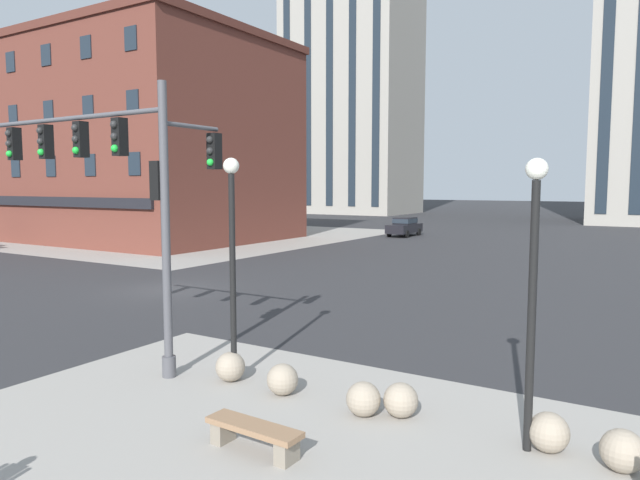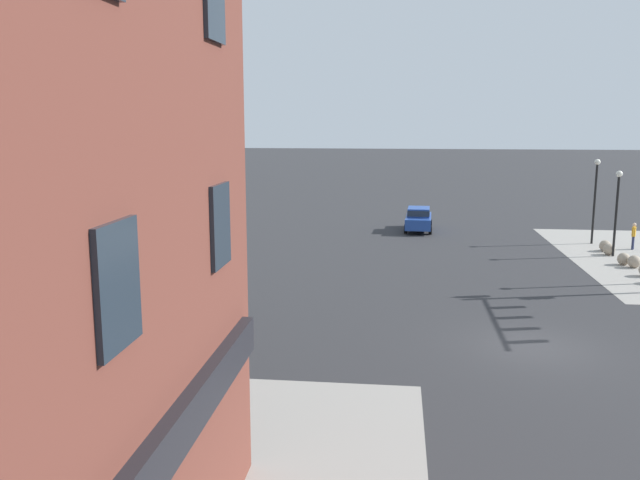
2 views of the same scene
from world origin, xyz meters
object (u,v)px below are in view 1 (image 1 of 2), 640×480
Objects in this scene: street_lamp_corner_near at (232,242)px; street_lamp_mid_sidewalk at (533,268)px; bollard_sphere_curb_e at (549,432)px; bollard_sphere_curb_f at (623,451)px; traffic_signal_main at (120,178)px; bollard_sphere_curb_b at (283,379)px; car_cross_eastbound at (404,226)px; bollard_sphere_curb_c at (363,399)px; bollard_sphere_curb_a at (230,367)px; bench_near_signal at (254,434)px; bollard_sphere_curb_d at (401,400)px.

street_lamp_corner_near is 6.54m from street_lamp_mid_sidewalk.
street_lamp_mid_sidewalk is at bearing -155.76° from bollard_sphere_curb_e.
bollard_sphere_curb_e is at bearing 174.22° from bollard_sphere_curb_f.
traffic_signal_main is 10.15× the size of bollard_sphere_curb_b.
bollard_sphere_curb_b is 39.96m from car_cross_eastbound.
bollard_sphere_curb_c is 4.54m from street_lamp_corner_near.
bollard_sphere_curb_e is 7.44m from street_lamp_corner_near.
street_lamp_corner_near is (-1.49, 0.17, 2.89)m from bollard_sphere_curb_b.
bollard_sphere_curb_f is 0.13× the size of street_lamp_corner_near.
street_lamp_corner_near reaches higher than bollard_sphere_curb_f.
bollard_sphere_curb_c is (2.00, -0.10, 0.00)m from bollard_sphere_curb_b.
bollard_sphere_curb_e is 41.88m from car_cross_eastbound.
bollard_sphere_curb_e is 0.14× the size of street_lamp_mid_sidewalk.
bollard_sphere_curb_a is 0.14× the size of street_lamp_mid_sidewalk.
bollard_sphere_curb_f is at bearing 1.88° from traffic_signal_main.
bench_near_signal is (1.13, -2.43, -0.02)m from bollard_sphere_curb_b.
bollard_sphere_curb_a and bollard_sphere_curb_b have the same top height.
traffic_signal_main is at bearing -177.26° from bollard_sphere_curb_e.
traffic_signal_main is 1.57× the size of car_cross_eastbound.
bench_near_signal is at bearing -148.28° from bollard_sphere_curb_e.
bollard_sphere_curb_d is 5.05m from street_lamp_corner_near.
traffic_signal_main reaches higher than bollard_sphere_curb_f.
car_cross_eastbound is at bearing 102.80° from traffic_signal_main.
traffic_signal_main is at bearing -173.21° from bollard_sphere_curb_a.
bollard_sphere_curb_b is at bearing -175.15° from bollard_sphere_curb_d.
bollard_sphere_curb_c is at bearing -152.96° from bollard_sphere_curb_d.
car_cross_eastbound reaches higher than bollard_sphere_curb_a.
car_cross_eastbound is at bearing 113.01° from bollard_sphere_curb_d.
bollard_sphere_curb_c is at bearing -177.17° from street_lamp_mid_sidewalk.
bollard_sphere_curb_d is 40.71m from car_cross_eastbound.
bench_near_signal is 4.70m from street_lamp_corner_near.
bollard_sphere_curb_f is 0.14× the size of street_lamp_mid_sidewalk.
bollard_sphere_curb_c is 0.72m from bollard_sphere_curb_d.
bollard_sphere_curb_c is 0.15× the size of car_cross_eastbound.
car_cross_eastbound reaches higher than bollard_sphere_curb_e.
car_cross_eastbound is (-18.32, 37.65, -2.22)m from street_lamp_mid_sidewalk.
bollard_sphere_curb_c is 1.00× the size of bollard_sphere_curb_d.
traffic_signal_main is at bearing -178.40° from bollard_sphere_curb_c.
bollard_sphere_curb_f is (1.11, -0.11, 0.00)m from bollard_sphere_curb_e.
car_cross_eastbound is (-11.78, 37.52, -2.31)m from street_lamp_corner_near.
bollard_sphere_curb_d is (7.28, 0.51, -4.34)m from traffic_signal_main.
bollard_sphere_curb_a is 0.37× the size of bench_near_signal.
bollard_sphere_curb_e reaches higher than bench_near_signal.
street_lamp_corner_near is 1.03× the size of street_lamp_mid_sidewalk.
bollard_sphere_curb_d is at bearing 0.76° from street_lamp_corner_near.
traffic_signal_main is 10.15× the size of bollard_sphere_curb_f.
bollard_sphere_curb_c is 2.49m from bench_near_signal.
traffic_signal_main is 1.35× the size of street_lamp_corner_near.
bollard_sphere_curb_b is 0.14× the size of street_lamp_mid_sidewalk.
bollard_sphere_curb_d is at bearing 175.75° from street_lamp_mid_sidewalk.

